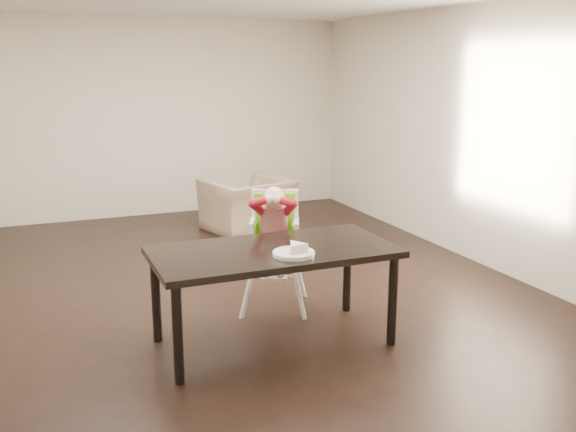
% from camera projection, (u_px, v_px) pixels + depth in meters
% --- Properties ---
extents(ground, '(7.00, 7.00, 0.00)m').
position_uv_depth(ground, '(205.00, 296.00, 5.90)').
color(ground, black).
rests_on(ground, ground).
extents(room_walls, '(6.02, 7.02, 2.71)m').
position_uv_depth(room_walls, '(198.00, 92.00, 5.47)').
color(room_walls, beige).
rests_on(room_walls, ground).
extents(dining_table, '(1.80, 0.90, 0.75)m').
position_uv_depth(dining_table, '(273.00, 259.00, 4.78)').
color(dining_table, black).
rests_on(dining_table, ground).
extents(high_chair, '(0.60, 0.60, 1.08)m').
position_uv_depth(high_chair, '(274.00, 222.00, 5.49)').
color(high_chair, white).
rests_on(high_chair, ground).
extents(plate, '(0.40, 0.40, 0.09)m').
position_uv_depth(plate, '(295.00, 251.00, 4.59)').
color(plate, white).
rests_on(plate, dining_table).
extents(armchair, '(1.15, 0.91, 0.88)m').
position_uv_depth(armchair, '(248.00, 196.00, 8.17)').
color(armchair, '#9E8265').
rests_on(armchair, ground).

